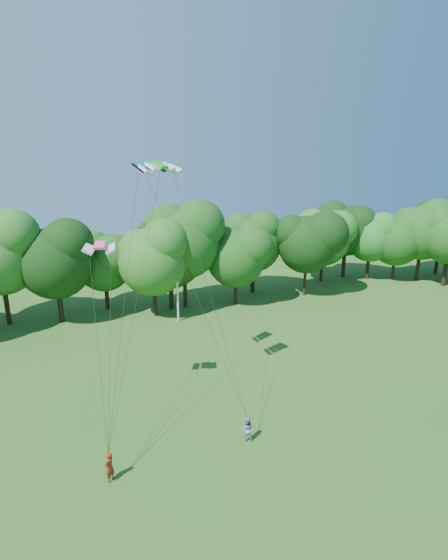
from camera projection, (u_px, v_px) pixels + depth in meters
name	position (u px, v px, depth m)	size (l,w,h in m)	color
utility_pole	(177.00, 282.00, 45.57)	(1.71, 0.45, 8.66)	silver
kite_flyer_left	(109.00, 467.00, 24.16)	(0.66, 0.44, 1.82)	maroon
kite_flyer_right	(247.00, 429.00, 27.57)	(0.80, 0.62, 1.65)	#8697BB
kite_teal	(149.00, 163.00, 29.35)	(2.65, 1.99, 0.51)	#047883
kite_green	(160.00, 165.00, 26.79)	(2.82, 1.90, 0.51)	green
kite_pink	(100.00, 245.00, 27.56)	(2.25, 1.55, 0.41)	#FF468D
tree_back_center	(169.00, 244.00, 48.39)	(8.42, 8.42, 12.25)	black
tree_back_east	(371.00, 234.00, 60.24)	(7.06, 7.06, 10.28)	#382616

